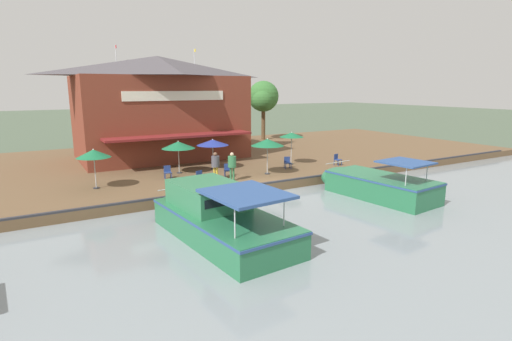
{
  "coord_description": "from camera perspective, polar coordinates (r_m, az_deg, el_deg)",
  "views": [
    {
      "loc": [
        20.23,
        -12.87,
        6.44
      ],
      "look_at": [
        -1.0,
        -0.58,
        1.3
      ],
      "focal_mm": 28.0,
      "sensor_mm": 36.0,
      "label": 1
    }
  ],
  "objects": [
    {
      "name": "patio_umbrella_back_row",
      "position": [
        28.94,
        -6.21,
        4.01
      ],
      "size": [
        2.29,
        2.29,
        2.19
      ],
      "color": "#B7B7B7",
      "rests_on": "quay_deck"
    },
    {
      "name": "cafe_chair_mid_patio",
      "position": [
        26.55,
        -4.07,
        0.15
      ],
      "size": [
        0.55,
        0.55,
        0.85
      ],
      "color": "navy",
      "rests_on": "quay_deck"
    },
    {
      "name": "waterfront_restaurant",
      "position": [
        34.72,
        -13.61,
        8.85
      ],
      "size": [
        10.26,
        13.6,
        9.04
      ],
      "color": "brown",
      "rests_on": "quay_deck"
    },
    {
      "name": "ground_plane",
      "position": [
        24.83,
        2.31,
        -3.21
      ],
      "size": [
        220.0,
        220.0,
        0.0
      ],
      "primitive_type": "plane",
      "color": "#4C5B47"
    },
    {
      "name": "quay_deck",
      "position": [
        34.34,
        -7.55,
        1.43
      ],
      "size": [
        22.0,
        56.0,
        0.6
      ],
      "primitive_type": "cube",
      "color": "brown",
      "rests_on": "ground"
    },
    {
      "name": "cafe_chair_far_corner_seat",
      "position": [
        24.51,
        -7.95,
        -0.92
      ],
      "size": [
        0.53,
        0.53,
        0.85
      ],
      "color": "navy",
      "rests_on": "quay_deck"
    },
    {
      "name": "cafe_chair_beside_entrance",
      "position": [
        31.0,
        11.53,
        1.63
      ],
      "size": [
        0.52,
        0.52,
        0.85
      ],
      "color": "navy",
      "rests_on": "quay_deck"
    },
    {
      "name": "motorboat_fourth_along",
      "position": [
        17.82,
        -6.21,
        -6.26
      ],
      "size": [
        9.09,
        3.88,
        2.45
      ],
      "color": "#287047",
      "rests_on": "river_water"
    },
    {
      "name": "cafe_chair_facing_river",
      "position": [
        29.23,
        4.51,
        1.22
      ],
      "size": [
        0.56,
        0.56,
        0.85
      ],
      "color": "navy",
      "rests_on": "quay_deck"
    },
    {
      "name": "patio_umbrella_far_corner",
      "position": [
        24.89,
        -22.2,
        2.25
      ],
      "size": [
        1.93,
        1.93,
        2.36
      ],
      "color": "#B7B7B7",
      "rests_on": "quay_deck"
    },
    {
      "name": "person_at_quay_edge",
      "position": [
        25.45,
        -5.82,
        1.14
      ],
      "size": [
        0.51,
        0.51,
        1.81
      ],
      "color": "gold",
      "rests_on": "quay_deck"
    },
    {
      "name": "quay_edge_fender",
      "position": [
        24.75,
        2.2,
        -1.71
      ],
      "size": [
        0.2,
        50.4,
        0.1
      ],
      "primitive_type": "cube",
      "color": "#2D2D33",
      "rests_on": "quay_deck"
    },
    {
      "name": "patio_umbrella_mid_patio_right",
      "position": [
        30.59,
        5.1,
        5.09
      ],
      "size": [
        1.85,
        1.85,
        2.5
      ],
      "color": "#B7B7B7",
      "rests_on": "quay_deck"
    },
    {
      "name": "person_near_entrance",
      "position": [
        25.17,
        -3.45,
        1.1
      ],
      "size": [
        0.52,
        0.52,
        1.83
      ],
      "color": "#337547",
      "rests_on": "quay_deck"
    },
    {
      "name": "patio_umbrella_mid_patio_left",
      "position": [
        26.98,
        1.64,
        4.04
      ],
      "size": [
        2.23,
        2.23,
        2.46
      ],
      "color": "#B7B7B7",
      "rests_on": "quay_deck"
    },
    {
      "name": "patio_umbrella_by_entrance",
      "position": [
        27.79,
        -11.05,
        3.6
      ],
      "size": [
        2.27,
        2.27,
        2.25
      ],
      "color": "#B7B7B7",
      "rests_on": "quay_deck"
    },
    {
      "name": "tree_downstream_bank",
      "position": [
        44.87,
        1.04,
        10.39
      ],
      "size": [
        3.56,
        3.39,
        6.53
      ],
      "color": "brown",
      "rests_on": "quay_deck"
    },
    {
      "name": "motorboat_distant_upstream",
      "position": [
        24.85,
        16.11,
        -1.8
      ],
      "size": [
        7.68,
        3.52,
        2.37
      ],
      "color": "#287047",
      "rests_on": "river_water"
    },
    {
      "name": "cafe_chair_under_first_umbrella",
      "position": [
        26.48,
        -12.51,
        -0.14
      ],
      "size": [
        0.49,
        0.49,
        0.85
      ],
      "color": "navy",
      "rests_on": "quay_deck"
    }
  ]
}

